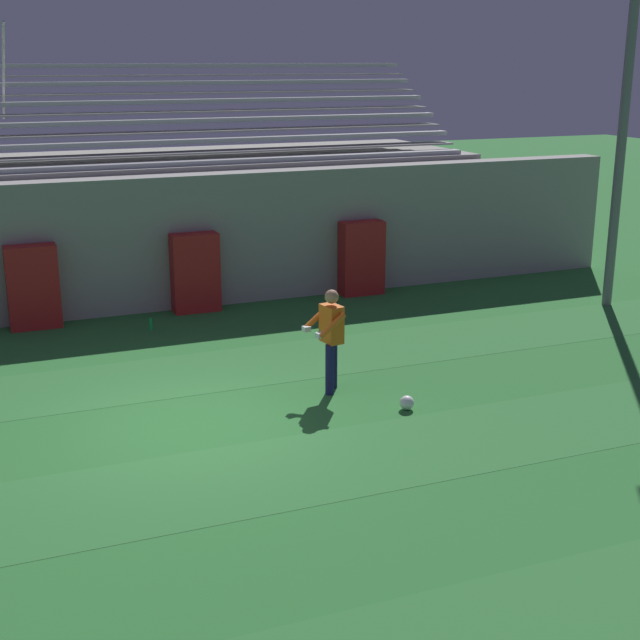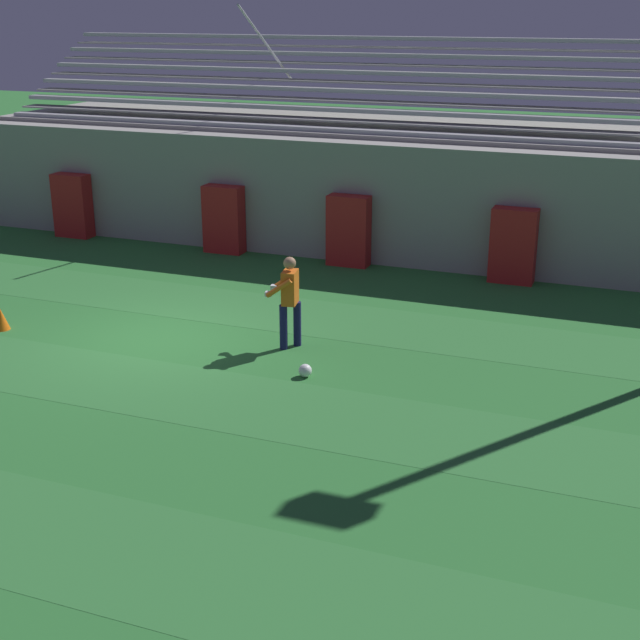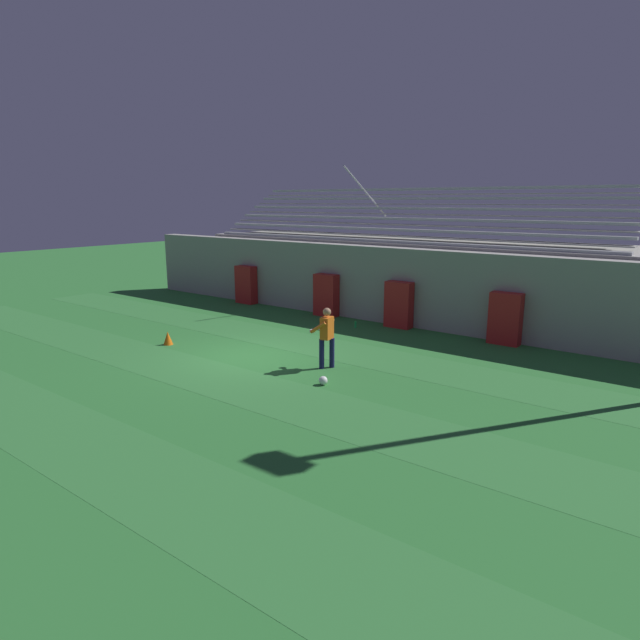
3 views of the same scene
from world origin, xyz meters
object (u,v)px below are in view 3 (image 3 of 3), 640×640
(traffic_cone, at_px, (168,338))
(padding_pillar_far_left, at_px, (246,285))
(padding_pillar_gate_left, at_px, (326,295))
(goalkeeper, at_px, (326,334))
(soccer_ball, at_px, (323,381))
(water_bottle, at_px, (356,324))
(padding_pillar_far_right, at_px, (505,319))
(padding_pillar_gate_right, at_px, (399,305))

(traffic_cone, bearing_deg, padding_pillar_far_left, 114.93)
(padding_pillar_gate_left, height_order, goalkeeper, goalkeeper)
(goalkeeper, bearing_deg, soccer_ball, -56.49)
(padding_pillar_gate_left, height_order, traffic_cone, padding_pillar_gate_left)
(padding_pillar_gate_left, xyz_separation_m, water_bottle, (2.07, -1.01, -0.71))
(padding_pillar_far_left, height_order, padding_pillar_far_right, same)
(padding_pillar_far_left, distance_m, goalkeeper, 10.05)
(padding_pillar_far_left, xyz_separation_m, water_bottle, (6.49, -1.01, -0.71))
(soccer_ball, relative_size, water_bottle, 0.92)
(padding_pillar_gate_left, xyz_separation_m, traffic_cone, (-1.39, -6.53, -0.62))
(padding_pillar_far_right, bearing_deg, goalkeeper, -119.11)
(soccer_ball, bearing_deg, goalkeeper, 123.51)
(padding_pillar_gate_left, relative_size, water_bottle, 6.89)
(padding_pillar_far_left, distance_m, traffic_cone, 7.23)
(padding_pillar_gate_right, height_order, traffic_cone, padding_pillar_gate_right)
(padding_pillar_gate_left, bearing_deg, traffic_cone, -102.01)
(padding_pillar_gate_left, relative_size, padding_pillar_gate_right, 1.00)
(water_bottle, bearing_deg, soccer_ball, -63.80)
(padding_pillar_gate_left, height_order, padding_pillar_far_right, same)
(padding_pillar_gate_right, distance_m, padding_pillar_far_right, 3.81)
(soccer_ball, distance_m, traffic_cone, 6.20)
(padding_pillar_gate_left, xyz_separation_m, goalkeeper, (4.04, -5.41, 0.13))
(traffic_cone, bearing_deg, soccer_ball, -0.42)
(soccer_ball, xyz_separation_m, water_bottle, (-2.74, 5.57, 0.01))
(padding_pillar_gate_left, height_order, soccer_ball, padding_pillar_gate_left)
(padding_pillar_gate_left, xyz_separation_m, soccer_ball, (4.81, -6.57, -0.72))
(goalkeeper, bearing_deg, padding_pillar_gate_right, 98.35)
(padding_pillar_far_left, height_order, soccer_ball, padding_pillar_far_left)
(padding_pillar_gate_left, height_order, padding_pillar_gate_right, same)
(padding_pillar_gate_right, bearing_deg, padding_pillar_far_right, 0.00)
(goalkeeper, distance_m, traffic_cone, 5.59)
(padding_pillar_gate_left, xyz_separation_m, padding_pillar_far_left, (-4.43, 0.00, 0.00))
(padding_pillar_gate_right, bearing_deg, traffic_cone, -125.36)
(padding_pillar_gate_right, bearing_deg, goalkeeper, -81.65)
(padding_pillar_far_right, xyz_separation_m, water_bottle, (-4.99, -1.01, -0.71))
(goalkeeper, bearing_deg, padding_pillar_gate_left, 126.72)
(traffic_cone, bearing_deg, padding_pillar_far_right, 37.72)
(soccer_ball, height_order, traffic_cone, traffic_cone)
(goalkeeper, relative_size, traffic_cone, 3.98)
(padding_pillar_far_right, height_order, soccer_ball, padding_pillar_far_right)
(goalkeeper, xyz_separation_m, soccer_ball, (0.77, -1.16, -0.84))
(padding_pillar_gate_left, xyz_separation_m, padding_pillar_far_right, (7.05, 0.00, 0.00))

